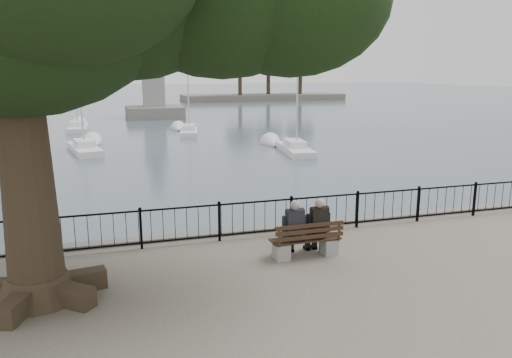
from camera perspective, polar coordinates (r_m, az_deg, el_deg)
name	(u,v)px	position (r m, az deg, el deg)	size (l,w,h in m)	color
harbor	(251,249)	(14.08, -0.60, -7.96)	(260.00, 260.00, 1.20)	#5E5B56
railing	(256,217)	(13.29, 0.00, -4.39)	(22.06, 0.06, 1.00)	black
bench	(306,244)	(12.08, 5.74, -7.42)	(1.71, 0.53, 0.90)	gray
person_left	(293,230)	(11.94, 4.20, -5.89)	(0.42, 0.70, 1.43)	black
person_right	(317,228)	(12.17, 6.94, -5.58)	(0.42, 0.70, 1.43)	black
lion_monument	(154,97)	(59.96, -11.61, 9.15)	(6.39, 6.39, 9.33)	#5E5B56
sailboat_b	(84,147)	(35.62, -19.03, 3.44)	(2.56, 5.75, 10.90)	silver
sailboat_d	(295,148)	(33.62, 4.45, 3.53)	(2.30, 5.77, 9.26)	silver
sailboat_e	(16,145)	(38.64, -25.75, 3.57)	(2.27, 5.41, 11.36)	silver
sailboat_f	(189,130)	(43.83, -7.70, 5.55)	(2.23, 5.28, 10.96)	silver
sailboat_h	(78,126)	(48.98, -19.69, 5.74)	(1.76, 5.91, 14.62)	silver
far_shore	(267,78)	(93.83, 1.25, 11.42)	(30.00, 8.60, 9.18)	brown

